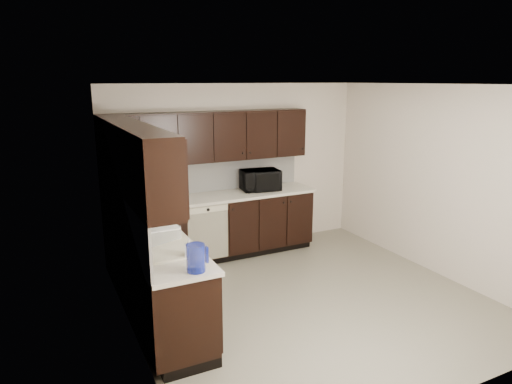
% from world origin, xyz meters
% --- Properties ---
extents(floor, '(4.00, 4.00, 0.00)m').
position_xyz_m(floor, '(0.00, 0.00, 0.00)').
color(floor, gray).
rests_on(floor, ground).
extents(ceiling, '(4.00, 4.00, 0.00)m').
position_xyz_m(ceiling, '(0.00, 0.00, 2.50)').
color(ceiling, white).
rests_on(ceiling, wall_back).
extents(wall_back, '(4.00, 0.02, 2.50)m').
position_xyz_m(wall_back, '(0.00, 2.00, 1.25)').
color(wall_back, beige).
rests_on(wall_back, floor).
extents(wall_left, '(0.02, 4.00, 2.50)m').
position_xyz_m(wall_left, '(-2.00, 0.00, 1.25)').
color(wall_left, beige).
rests_on(wall_left, floor).
extents(wall_right, '(0.02, 4.00, 2.50)m').
position_xyz_m(wall_right, '(2.00, 0.00, 1.25)').
color(wall_right, beige).
rests_on(wall_right, floor).
extents(wall_front, '(4.00, 0.02, 2.50)m').
position_xyz_m(wall_front, '(0.00, -2.00, 1.25)').
color(wall_front, beige).
rests_on(wall_front, floor).
extents(lower_cabinets, '(3.00, 2.80, 0.90)m').
position_xyz_m(lower_cabinets, '(-1.01, 1.11, 0.41)').
color(lower_cabinets, black).
rests_on(lower_cabinets, floor).
extents(countertop, '(3.03, 2.83, 0.04)m').
position_xyz_m(countertop, '(-1.01, 1.11, 0.92)').
color(countertop, beige).
rests_on(countertop, lower_cabinets).
extents(backsplash, '(3.00, 2.80, 0.48)m').
position_xyz_m(backsplash, '(-1.22, 1.32, 1.18)').
color(backsplash, white).
rests_on(backsplash, countertop).
extents(upper_cabinets, '(3.00, 2.80, 0.70)m').
position_xyz_m(upper_cabinets, '(-1.10, 1.20, 1.77)').
color(upper_cabinets, black).
rests_on(upper_cabinets, wall_back).
extents(dishwasher, '(0.58, 0.04, 0.78)m').
position_xyz_m(dishwasher, '(-0.70, 1.41, 0.55)').
color(dishwasher, beige).
rests_on(dishwasher, lower_cabinets).
extents(sink, '(0.54, 0.82, 0.42)m').
position_xyz_m(sink, '(-1.68, -0.01, 0.88)').
color(sink, beige).
rests_on(sink, countertop).
extents(microwave, '(0.61, 0.45, 0.31)m').
position_xyz_m(microwave, '(0.25, 1.71, 1.09)').
color(microwave, black).
rests_on(microwave, countertop).
extents(soap_bottle_a, '(0.10, 0.11, 0.18)m').
position_xyz_m(soap_bottle_a, '(-1.54, -0.36, 1.03)').
color(soap_bottle_a, gray).
rests_on(soap_bottle_a, countertop).
extents(soap_bottle_b, '(0.10, 0.10, 0.24)m').
position_xyz_m(soap_bottle_b, '(-1.87, 0.68, 1.06)').
color(soap_bottle_b, gray).
rests_on(soap_bottle_b, countertop).
extents(toaster_oven, '(0.42, 0.36, 0.22)m').
position_xyz_m(toaster_oven, '(-1.75, 1.72, 1.05)').
color(toaster_oven, '#B3B3B5').
rests_on(toaster_oven, countertop).
extents(storage_bin, '(0.48, 0.42, 0.16)m').
position_xyz_m(storage_bin, '(-1.70, 0.18, 1.02)').
color(storage_bin, white).
rests_on(storage_bin, countertop).
extents(blue_pitcher, '(0.20, 0.20, 0.24)m').
position_xyz_m(blue_pitcher, '(-1.58, -0.70, 1.06)').
color(blue_pitcher, navy).
rests_on(blue_pitcher, countertop).
extents(teal_tumbler, '(0.11, 0.11, 0.23)m').
position_xyz_m(teal_tumbler, '(-1.48, 1.35, 1.05)').
color(teal_tumbler, '#0D9085').
rests_on(teal_tumbler, countertop).
extents(paper_towel_roll, '(0.12, 0.12, 0.26)m').
position_xyz_m(paper_towel_roll, '(-1.58, 0.74, 1.07)').
color(paper_towel_roll, silver).
rests_on(paper_towel_roll, countertop).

